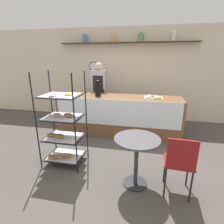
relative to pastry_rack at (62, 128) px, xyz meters
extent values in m
plane|color=#4C4742|center=(0.73, 0.24, -0.67)|extent=(14.00, 14.00, 0.00)
cube|color=beige|center=(0.73, 2.84, 0.68)|extent=(10.00, 0.06, 2.70)
cube|color=#4C331E|center=(0.73, 2.69, 1.58)|extent=(3.93, 0.24, 0.02)
cylinder|color=#4C7FB2|center=(-0.50, 2.69, 1.68)|extent=(0.16, 0.16, 0.20)
sphere|color=#4C7FB2|center=(-0.50, 2.69, 1.81)|extent=(0.09, 0.09, 0.09)
cylinder|color=gold|center=(0.33, 2.69, 1.68)|extent=(0.13, 0.13, 0.19)
sphere|color=gold|center=(0.33, 2.69, 1.79)|extent=(0.07, 0.07, 0.07)
cylinder|color=#669966|center=(1.12, 2.69, 1.69)|extent=(0.16, 0.16, 0.21)
sphere|color=#669966|center=(1.12, 2.69, 1.82)|extent=(0.09, 0.09, 0.09)
cylinder|color=silver|center=(1.99, 2.69, 1.69)|extent=(0.12, 0.12, 0.21)
sphere|color=silver|center=(1.99, 2.69, 1.81)|extent=(0.07, 0.07, 0.07)
cylinder|color=navy|center=(-0.30, 2.79, 0.92)|extent=(0.27, 0.03, 0.27)
cylinder|color=white|center=(-0.30, 2.77, 0.92)|extent=(0.23, 0.00, 0.23)
cube|color=brown|center=(0.73, 1.51, -0.20)|extent=(2.97, 0.74, 0.95)
cube|color=silver|center=(0.73, 1.14, -0.03)|extent=(2.85, 0.01, 0.61)
cylinder|color=black|center=(-0.32, -0.24, 0.14)|extent=(0.02, 0.02, 1.63)
cylinder|color=black|center=(0.34, -0.24, 0.14)|extent=(0.02, 0.02, 1.63)
cylinder|color=black|center=(-0.32, 0.27, 0.14)|extent=(0.02, 0.02, 1.63)
cylinder|color=black|center=(0.34, 0.27, 0.14)|extent=(0.02, 0.02, 1.63)
cube|color=black|center=(0.01, 0.02, -0.55)|extent=(0.64, 0.49, 0.01)
cube|color=silver|center=(0.01, 0.02, -0.54)|extent=(0.57, 0.44, 0.01)
ellipsoid|color=olive|center=(-0.16, -0.14, -0.50)|extent=(0.19, 0.11, 0.07)
ellipsoid|color=#B27F47|center=(-0.04, -0.11, -0.50)|extent=(0.17, 0.09, 0.07)
ellipsoid|color=#B27F47|center=(0.09, -0.03, -0.50)|extent=(0.18, 0.09, 0.07)
cube|color=black|center=(0.01, 0.02, -0.18)|extent=(0.64, 0.49, 0.01)
cube|color=silver|center=(0.01, 0.02, -0.17)|extent=(0.57, 0.44, 0.01)
ellipsoid|color=olive|center=(-0.03, -0.06, -0.12)|extent=(0.19, 0.10, 0.08)
ellipsoid|color=olive|center=(-0.20, -0.03, -0.13)|extent=(0.21, 0.08, 0.07)
cube|color=black|center=(0.01, 0.02, 0.19)|extent=(0.64, 0.49, 0.01)
cube|color=silver|center=(0.01, 0.02, 0.20)|extent=(0.57, 0.44, 0.01)
ellipsoid|color=tan|center=(-0.07, -0.01, 0.24)|extent=(0.18, 0.12, 0.06)
ellipsoid|color=olive|center=(0.13, 0.01, 0.24)|extent=(0.22, 0.14, 0.06)
cube|color=black|center=(0.01, 0.02, 0.56)|extent=(0.64, 0.49, 0.01)
cube|color=silver|center=(0.01, 0.02, 0.58)|extent=(0.57, 0.44, 0.01)
torus|color=#EAB2C1|center=(-0.05, -0.13, 0.60)|extent=(0.13, 0.13, 0.03)
torus|color=gold|center=(0.15, -0.01, 0.60)|extent=(0.13, 0.13, 0.03)
cube|color=#282833|center=(0.07, 2.11, -0.17)|extent=(0.24, 0.19, 1.01)
cube|color=#B2B2B7|center=(0.07, 2.11, 0.59)|extent=(0.40, 0.22, 0.50)
cube|color=black|center=(0.07, 1.99, 0.50)|extent=(0.28, 0.01, 0.42)
sphere|color=beige|center=(0.07, 2.11, 0.95)|extent=(0.21, 0.21, 0.21)
cylinder|color=#262628|center=(1.30, -0.32, -0.66)|extent=(0.36, 0.36, 0.02)
cylinder|color=#333338|center=(1.30, -0.32, -0.30)|extent=(0.06, 0.06, 0.71)
cylinder|color=#4C4C51|center=(1.30, -0.32, 0.07)|extent=(0.65, 0.65, 0.02)
cylinder|color=black|center=(2.05, -0.20, -0.44)|extent=(0.02, 0.02, 0.47)
cylinder|color=black|center=(1.72, -0.18, -0.44)|extent=(0.02, 0.02, 0.47)
cylinder|color=black|center=(2.03, -0.52, -0.44)|extent=(0.02, 0.02, 0.47)
cylinder|color=black|center=(1.70, -0.50, -0.44)|extent=(0.02, 0.02, 0.47)
cube|color=maroon|center=(1.88, -0.35, -0.19)|extent=(0.40, 0.40, 0.03)
cube|color=maroon|center=(1.86, -0.53, 0.02)|extent=(0.36, 0.05, 0.40)
cylinder|color=black|center=(0.22, 1.46, 0.44)|extent=(0.14, 0.14, 0.34)
ellipsoid|color=black|center=(0.22, 1.46, 0.63)|extent=(0.12, 0.12, 0.06)
cube|color=silver|center=(1.54, 1.55, 0.28)|extent=(0.42, 0.28, 0.01)
torus|color=gold|center=(1.66, 1.46, 0.30)|extent=(0.11, 0.11, 0.03)
torus|color=#EAB2C1|center=(1.46, 1.64, 0.30)|extent=(0.12, 0.12, 0.03)
torus|color=silver|center=(1.43, 1.49, 0.30)|extent=(0.13, 0.13, 0.04)
torus|color=#EAB2C1|center=(1.58, 1.60, 0.30)|extent=(0.13, 0.13, 0.03)
torus|color=brown|center=(1.55, 1.55, 0.30)|extent=(0.13, 0.13, 0.03)
torus|color=silver|center=(1.61, 1.46, 0.30)|extent=(0.13, 0.13, 0.03)
camera|label=1|loc=(1.41, -2.56, 1.16)|focal=28.00mm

